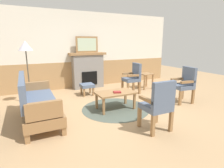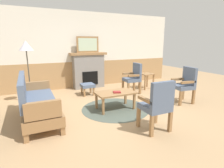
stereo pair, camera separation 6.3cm
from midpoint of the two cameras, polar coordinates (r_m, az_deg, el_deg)
ground_plane at (r=4.62m, az=2.28°, el=-7.56°), size 14.00×14.00×0.00m
wall_back at (r=6.74m, az=-8.11°, el=10.31°), size 7.20×0.14×2.70m
fireplace at (r=6.56m, az=-7.26°, el=4.49°), size 1.30×0.44×1.28m
framed_picture at (r=6.49m, az=-7.50°, el=12.42°), size 0.80×0.04×0.56m
couch at (r=4.07m, az=-22.35°, el=-5.60°), size 0.70×1.80×0.98m
coffee_table at (r=4.42m, az=1.47°, el=-3.24°), size 0.96×0.56×0.44m
round_rug at (r=4.55m, az=1.44°, el=-7.87°), size 1.69×1.69×0.01m
book_on_table at (r=4.35m, az=2.00°, el=-2.60°), size 0.21×0.19×0.03m
footstool at (r=5.68m, az=-7.54°, el=-0.68°), size 0.40×0.40×0.36m
armchair_near_fireplace at (r=5.87m, az=7.22°, el=2.32°), size 0.52×0.52×0.98m
armchair_by_window_left at (r=5.30m, az=22.68°, el=0.20°), size 0.54×0.54×0.98m
armchair_front_left at (r=3.40m, az=14.83°, el=-6.14°), size 0.48×0.48×0.98m
side_table at (r=6.53m, az=11.24°, el=2.35°), size 0.44×0.44×0.55m
floor_lamp_by_couch at (r=5.17m, az=-25.47°, el=9.88°), size 0.36×0.36×1.68m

